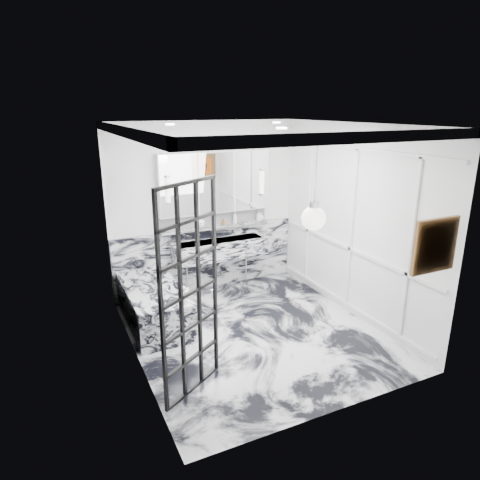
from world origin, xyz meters
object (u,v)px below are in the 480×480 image
mirror_cabinet (215,182)px  trough_sink (220,249)px  bathtub (153,304)px  crittall_door (190,293)px

mirror_cabinet → trough_sink: bearing=-90.0°
trough_sink → bathtub: trough_sink is taller
crittall_door → trough_sink: crittall_door is taller
trough_sink → bathtub: (-1.33, -0.66, -0.45)m
bathtub → trough_sink: bearing=26.5°
crittall_door → bathtub: bearing=57.7°
crittall_door → mirror_cabinet: size_ratio=1.21×
crittall_door → trough_sink: (1.32, 2.37, -0.42)m
crittall_door → trough_sink: 2.74m
mirror_cabinet → bathtub: 2.20m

